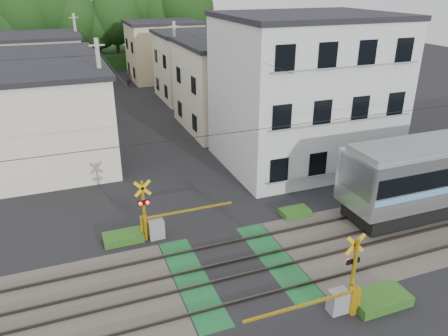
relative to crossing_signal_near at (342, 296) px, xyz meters
name	(u,v)px	position (x,y,z in m)	size (l,w,h in m)	color
ground	(236,270)	(-2.59, 3.65, -0.71)	(120.00, 120.00, 0.00)	black
track_bed	(236,269)	(-2.59, 3.65, -0.67)	(120.00, 120.00, 0.14)	#47423A
crossing_signal_near	(342,296)	(0.00, 0.00, 0.00)	(4.74, 0.65, 3.09)	yellow
crossing_signal_far	(154,224)	(-5.17, 7.31, 0.00)	(4.74, 0.65, 3.09)	yellow
apartment_block	(304,92)	(5.91, 13.15, 3.94)	(10.20, 8.36, 9.30)	silver
houses_row	(129,74)	(-2.33, 29.57, 2.53)	(22.07, 31.35, 6.80)	beige
tree_hill	(95,22)	(-2.70, 51.98, 5.23)	(40.00, 12.35, 11.62)	#183812
catenary	(366,168)	(3.41, 3.69, 2.98)	(60.00, 5.04, 7.00)	#2D2D33
utility_poles	(118,72)	(-3.64, 26.66, 3.37)	(7.90, 42.00, 8.00)	#A5A5A0
pedestrian	(129,78)	(-0.88, 39.10, 0.23)	(0.68, 0.45, 1.88)	#322C37
weed_patches	(275,258)	(-0.83, 3.56, -0.53)	(10.25, 8.80, 0.40)	#2D5E1E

